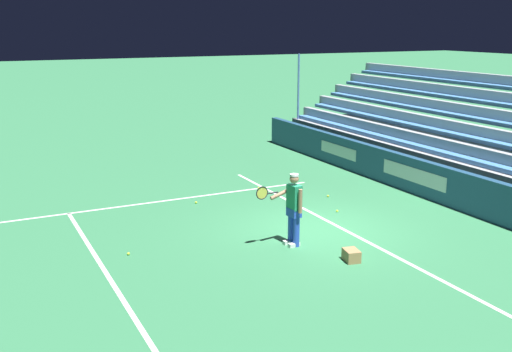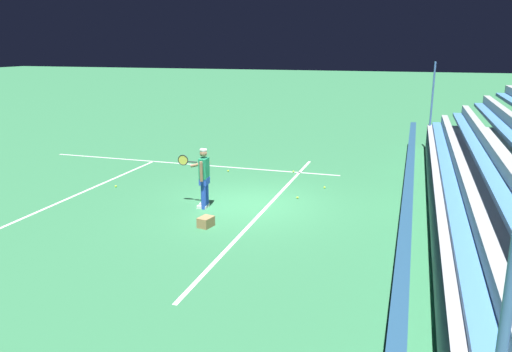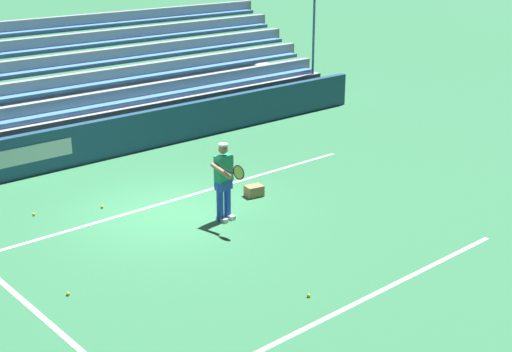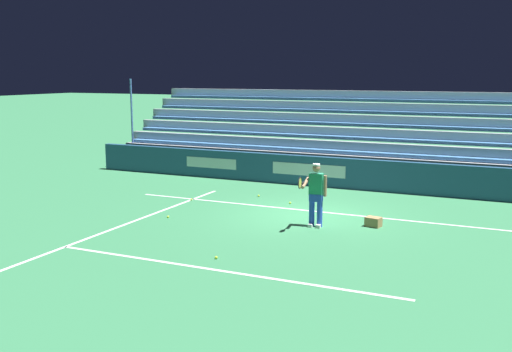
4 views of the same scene
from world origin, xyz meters
name	(u,v)px [view 2 (image 2 of 4)]	position (x,y,z in m)	size (l,w,h in m)	color
ground_plane	(252,204)	(0.00, 0.00, 0.00)	(160.00, 160.00, 0.00)	#337A4C
court_baseline_white	(268,206)	(0.00, -0.50, 0.00)	(12.00, 0.10, 0.01)	white
court_sideline_white	(187,164)	(4.11, 4.00, 0.00)	(0.10, 12.00, 0.01)	white
court_service_line_white	(91,188)	(0.00, 5.50, 0.00)	(8.22, 0.10, 0.01)	white
back_wall_sponsor_board	(407,200)	(0.01, -4.35, 0.55)	(21.26, 0.25, 1.10)	navy
tennis_player	(203,177)	(-0.70, 1.20, 0.89)	(0.59, 1.02, 1.71)	blue
ball_box_cardboard	(206,222)	(-2.13, 0.54, 0.13)	(0.40, 0.30, 0.26)	#A87F51
tennis_ball_on_baseline	(325,187)	(2.31, -1.75, 0.03)	(0.07, 0.07, 0.07)	#CCE533
tennis_ball_midcourt	(228,171)	(3.45, 2.04, 0.03)	(0.07, 0.07, 0.07)	#CCE533
tennis_ball_stray_back	(116,186)	(0.38, 4.82, 0.03)	(0.07, 0.07, 0.07)	#CCE533
tennis_ball_by_box	(293,172)	(4.05, -0.29, 0.03)	(0.07, 0.07, 0.07)	#CCE533
tennis_ball_toward_net	(297,198)	(0.95, -1.16, 0.03)	(0.07, 0.07, 0.07)	#CCE533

